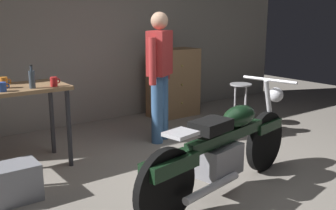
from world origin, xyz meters
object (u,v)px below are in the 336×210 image
at_px(mug_red_diner, 54,82).
at_px(mug_blue_enamel, 2,87).
at_px(shop_stool, 240,93).
at_px(wooden_dresser, 173,83).
at_px(motorcycle, 225,147).
at_px(mug_orange_travel, 4,83).
at_px(storage_bin, 13,183).
at_px(bottle, 32,79).
at_px(person_standing, 160,71).

bearing_deg(mug_red_diner, mug_blue_enamel, 177.46).
height_order(shop_stool, mug_red_diner, mug_red_diner).
height_order(wooden_dresser, mug_blue_enamel, wooden_dresser).
xyz_separation_m(motorcycle, shop_stool, (1.80, 1.52, 0.05)).
bearing_deg(mug_red_diner, motorcycle, -56.78).
distance_m(mug_orange_travel, mug_red_diner, 0.49).
xyz_separation_m(storage_bin, bottle, (0.41, 0.56, 0.83)).
bearing_deg(bottle, shop_stool, -0.73).
bearing_deg(motorcycle, mug_red_diner, 112.07).
height_order(mug_red_diner, bottle, bottle).
height_order(motorcycle, mug_orange_travel, mug_orange_travel).
height_order(person_standing, storage_bin, person_standing).
relative_size(shop_stool, mug_blue_enamel, 5.42).
bearing_deg(person_standing, motorcycle, 41.92).
relative_size(motorcycle, shop_stool, 3.38).
bearing_deg(person_standing, mug_orange_travel, -36.53).
distance_m(person_standing, bottle, 1.65).
bearing_deg(mug_red_diner, storage_bin, -139.44).
height_order(mug_blue_enamel, bottle, bottle).
xyz_separation_m(motorcycle, bottle, (-1.22, 1.55, 0.55)).
bearing_deg(motorcycle, wooden_dresser, 51.09).
relative_size(motorcycle, person_standing, 1.29).
xyz_separation_m(wooden_dresser, bottle, (-2.59, -1.04, 0.45)).
relative_size(person_standing, mug_orange_travel, 14.60).
bearing_deg(mug_blue_enamel, person_standing, 2.44).
xyz_separation_m(shop_stool, mug_orange_travel, (-3.25, 0.22, 0.46)).
height_order(storage_bin, bottle, bottle).
distance_m(mug_orange_travel, bottle, 0.29).
relative_size(mug_red_diner, mug_blue_enamel, 0.90).
bearing_deg(person_standing, mug_blue_enamel, -31.13).
bearing_deg(storage_bin, mug_orange_travel, 76.51).
distance_m(motorcycle, mug_red_diner, 1.90).
xyz_separation_m(shop_stool, bottle, (-3.02, 0.04, 0.50)).
bearing_deg(storage_bin, bottle, 54.00).
bearing_deg(wooden_dresser, motorcycle, -117.76).
distance_m(mug_blue_enamel, bottle, 0.30).
distance_m(mug_red_diner, bottle, 0.23).
xyz_separation_m(motorcycle, mug_red_diner, (-1.00, 1.53, 0.50)).
xyz_separation_m(shop_stool, mug_red_diner, (-2.80, 0.02, 0.45)).
height_order(motorcycle, mug_red_diner, mug_red_diner).
bearing_deg(shop_stool, motorcycle, -139.89).
bearing_deg(mug_blue_enamel, shop_stool, -0.67).
relative_size(person_standing, mug_blue_enamel, 14.14).
distance_m(motorcycle, mug_blue_enamel, 2.23).
distance_m(person_standing, wooden_dresser, 1.39).
bearing_deg(shop_stool, mug_red_diner, 179.68).
height_order(motorcycle, storage_bin, motorcycle).
bearing_deg(motorcycle, mug_blue_enamel, 123.16).
distance_m(wooden_dresser, mug_blue_enamel, 3.09).
relative_size(motorcycle, storage_bin, 4.91).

